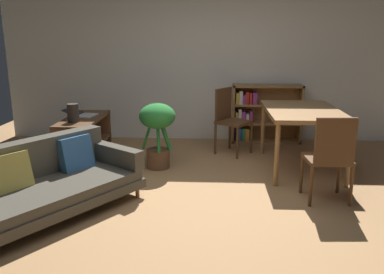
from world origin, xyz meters
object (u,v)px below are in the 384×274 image
(media_console, at_px, (84,141))
(dining_chair_far, at_px, (230,117))
(dining_chair_near, at_px, (330,155))
(potted_floor_plant, at_px, (158,127))
(desk_speaker, at_px, (73,113))
(bookshelf, at_px, (261,114))
(open_laptop, at_px, (82,114))
(dining_table, at_px, (302,115))
(fabric_couch, at_px, (38,183))

(media_console, relative_size, dining_chair_far, 1.19)
(media_console, height_order, dining_chair_near, dining_chair_near)
(dining_chair_near, relative_size, dining_chair_far, 0.97)
(potted_floor_plant, distance_m, dining_chair_near, 2.21)
(desk_speaker, height_order, bookshelf, bookshelf)
(desk_speaker, height_order, potted_floor_plant, potted_floor_plant)
(dining_chair_far, xyz_separation_m, bookshelf, (0.55, 0.68, -0.07))
(desk_speaker, xyz_separation_m, dining_chair_far, (2.08, 0.80, -0.20))
(media_console, distance_m, open_laptop, 0.38)
(potted_floor_plant, bearing_deg, dining_chair_far, 37.56)
(desk_speaker, bearing_deg, dining_chair_near, -18.16)
(potted_floor_plant, height_order, bookshelf, bookshelf)
(potted_floor_plant, xyz_separation_m, dining_chair_far, (0.98, 0.75, -0.02))
(dining_table, xyz_separation_m, bookshelf, (-0.36, 1.37, -0.26))
(desk_speaker, xyz_separation_m, potted_floor_plant, (1.10, 0.05, -0.18))
(media_console, xyz_separation_m, open_laptop, (-0.06, 0.14, 0.35))
(fabric_couch, distance_m, open_laptop, 1.85)
(dining_table, distance_m, dining_chair_far, 1.16)
(media_console, height_order, potted_floor_plant, potted_floor_plant)
(potted_floor_plant, bearing_deg, open_laptop, 162.57)
(fabric_couch, distance_m, dining_chair_near, 2.98)
(dining_table, relative_size, bookshelf, 1.26)
(fabric_couch, xyz_separation_m, open_laptop, (-0.13, 1.82, 0.34))
(open_laptop, bearing_deg, potted_floor_plant, -17.43)
(open_laptop, relative_size, desk_speaker, 1.94)
(desk_speaker, relative_size, dining_chair_far, 0.25)
(fabric_couch, relative_size, bookshelf, 1.85)
(media_console, relative_size, potted_floor_plant, 1.32)
(potted_floor_plant, distance_m, bookshelf, 2.09)
(potted_floor_plant, bearing_deg, dining_chair_near, -28.28)
(open_laptop, distance_m, potted_floor_plant, 1.18)
(open_laptop, distance_m, dining_chair_near, 3.37)
(dining_table, height_order, bookshelf, bookshelf)
(dining_chair_near, bearing_deg, dining_table, 93.09)
(fabric_couch, relative_size, open_laptop, 4.52)
(dining_chair_far, distance_m, bookshelf, 0.88)
(open_laptop, distance_m, dining_chair_far, 2.14)
(desk_speaker, bearing_deg, fabric_couch, -85.64)
(fabric_couch, relative_size, dining_chair_near, 2.21)
(dining_chair_far, bearing_deg, bookshelf, 51.14)
(bookshelf, bearing_deg, potted_floor_plant, -136.82)
(media_console, height_order, bookshelf, bookshelf)
(dining_table, bearing_deg, potted_floor_plant, -178.05)
(dining_table, height_order, dining_chair_far, dining_chair_far)
(potted_floor_plant, distance_m, dining_chair_far, 1.23)
(media_console, bearing_deg, fabric_couch, -87.55)
(open_laptop, relative_size, potted_floor_plant, 0.53)
(dining_table, bearing_deg, open_laptop, 174.54)
(desk_speaker, bearing_deg, media_console, 82.18)
(fabric_couch, bearing_deg, open_laptop, 94.07)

